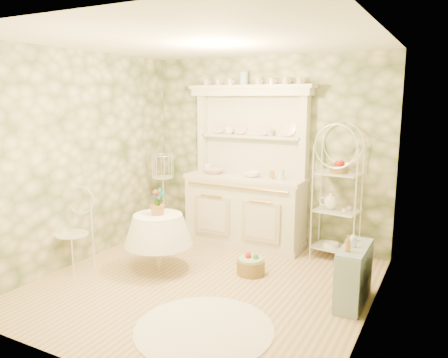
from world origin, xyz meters
The scene contains 22 objects.
floor centered at (0.00, 0.00, 0.00)m, with size 3.60×3.60×0.00m, color tan.
ceiling centered at (0.00, 0.00, 2.70)m, with size 3.60×3.60×0.00m, color white.
wall_left centered at (-1.80, 0.00, 1.35)m, with size 3.60×3.60×0.00m, color beige.
wall_right centered at (1.80, 0.00, 1.35)m, with size 3.60×3.60×0.00m, color beige.
wall_back centered at (0.00, 1.80, 1.35)m, with size 3.60×3.60×0.00m, color beige.
wall_front centered at (0.00, -1.80, 1.35)m, with size 3.60×3.60×0.00m, color beige.
kitchen_dresser centered at (-0.20, 1.52, 1.15)m, with size 1.87×0.61×2.29m, color silver.
bakers_rack centered at (1.12, 1.54, 0.88)m, with size 0.54×0.39×1.75m, color white.
side_shelf centered at (1.61, 0.33, 0.30)m, with size 0.26×0.71×0.61m, color #8EA1AD.
round_table centered at (-0.70, 0.10, 0.34)m, with size 0.62×0.62×0.68m, color white.
cafe_chair centered at (-1.67, -0.37, 0.44)m, with size 0.40×0.40×0.89m, color white.
birdcage_stand centered at (-1.51, 1.33, 0.69)m, with size 0.33×0.33×1.38m, color white.
floor_basket centered at (0.36, 0.52, 0.10)m, with size 0.31×0.31×0.20m, color olive.
lace_rug centered at (0.51, -0.86, 0.01)m, with size 1.31×1.31×0.01m, color white.
bowl_floral centered at (-0.69, 1.47, 1.02)m, with size 0.30×0.30×0.07m, color white.
bowl_white centered at (-0.08, 1.50, 1.02)m, with size 0.24×0.24×0.08m, color white.
cup_left centered at (-0.54, 1.68, 1.61)m, with size 0.14×0.14×0.11m, color white.
cup_right centered at (0.11, 1.68, 1.61)m, with size 0.10×0.10×0.09m, color white.
potted_geranium centered at (-0.68, 0.09, 0.85)m, with size 0.17×0.12×0.33m, color #3F7238.
bottle_amber centered at (1.57, 0.16, 0.68)m, with size 0.06×0.06×0.16m, color #B27F36.
bottle_blue centered at (1.60, 0.32, 0.65)m, with size 0.04×0.04×0.10m, color #A5BDD7.
bottle_glass centered at (1.55, 0.52, 0.65)m, with size 0.07×0.07×0.09m, color silver.
Camera 1 is at (2.42, -4.05, 2.11)m, focal length 35.00 mm.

